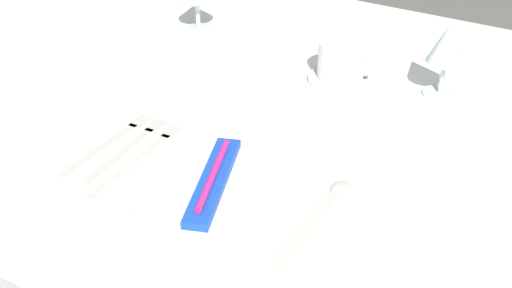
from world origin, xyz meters
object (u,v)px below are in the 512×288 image
Objects in this scene: toothbrush_package at (213,180)px; dinner_plate at (214,189)px; fork_inner at (129,147)px; spoon_soup at (322,210)px; coffee_cup_left at (342,60)px; fork_outer at (140,157)px; wine_glass_centre at (447,46)px; fork_salad at (111,142)px.

dinner_plate is at bearing 0.00° from toothbrush_package.
toothbrush_package is at bearing -10.94° from fork_inner.
spoon_soup is 1.95× the size of coffee_cup_left.
dinner_plate is 0.15m from fork_outer.
dinner_plate is 1.77× the size of wine_glass_centre.
spoon_soup is (0.33, 0.01, -0.00)m from fork_inner.
toothbrush_package reaches higher than fork_inner.
fork_outer is (-0.15, 0.02, -0.01)m from dinner_plate.
fork_outer is (-0.15, 0.02, -0.02)m from toothbrush_package.
fork_salad is at bearing 171.69° from toothbrush_package.
fork_salad is (-0.22, 0.03, -0.02)m from toothbrush_package.
fork_outer is 0.30m from spoon_soup.
fork_inner is 0.99× the size of fork_salad.
spoon_soup is 0.40m from coffee_cup_left.
spoon_soup is (0.30, 0.02, -0.00)m from fork_outer.
coffee_cup_left reaches higher than spoon_soup.
coffee_cup_left is (0.01, 0.41, 0.04)m from dinner_plate.
wine_glass_centre is at bearing 46.35° from fork_salad.
wine_glass_centre reaches higher than dinner_plate.
spoon_soup is at bearing -69.47° from coffee_cup_left.
fork_salad is at bearing 170.96° from fork_outer.
fork_inner is 1.84× the size of coffee_cup_left.
wine_glass_centre is (0.19, 0.46, 0.09)m from dinner_plate.
coffee_cup_left reaches higher than fork_outer.
coffee_cup_left is (0.19, 0.38, 0.04)m from fork_inner.
coffee_cup_left is at bearing -166.62° from wine_glass_centre.
wine_glass_centre is at bearing 52.34° from fork_outer.
toothbrush_package reaches higher than spoon_soup.
toothbrush_package reaches higher than fork_salad.
toothbrush_package is at bearing -7.98° from fork_outer.
dinner_plate is 2.22× the size of coffee_cup_left.
fork_outer is at bearing -23.27° from fork_inner.
coffee_cup_left is 0.19m from wine_glass_centre.
fork_salad is 1.86× the size of coffee_cup_left.
fork_outer is at bearing -176.04° from spoon_soup.
fork_inner is at bearing 156.73° from fork_outer.
wine_glass_centre is (0.19, 0.46, 0.07)m from toothbrush_package.
toothbrush_package is 1.03× the size of fork_inner.
fork_inner is 0.33m from spoon_soup.
dinner_plate is at bearing -7.98° from fork_outer.
fork_salad is 0.59m from wine_glass_centre.
fork_outer is at bearing -112.16° from coffee_cup_left.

